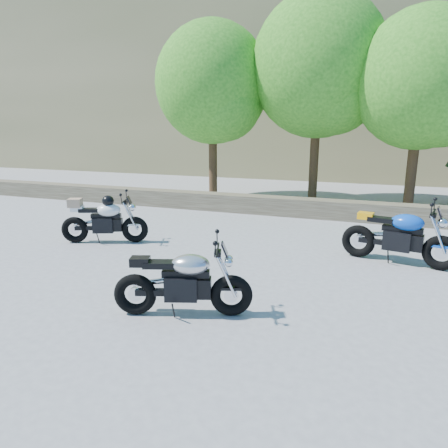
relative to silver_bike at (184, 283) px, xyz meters
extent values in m
plane|color=gray|center=(-0.40, 1.03, -0.44)|extent=(90.00, 90.00, 0.00)
cube|color=#4A4231|center=(-0.40, 6.53, -0.19)|extent=(22.00, 0.55, 0.50)
cube|color=brown|center=(2.60, 29.03, 7.06)|extent=(80.00, 30.00, 15.00)
cylinder|color=#382314|center=(-2.90, 8.23, 1.07)|extent=(0.28, 0.28, 3.02)
sphere|color=#257019|center=(-2.90, 8.23, 3.34)|extent=(3.67, 3.67, 3.67)
sphere|color=#257019|center=(-2.40, 7.93, 2.69)|extent=(2.38, 2.38, 2.38)
cylinder|color=#382314|center=(0.40, 8.63, 1.24)|extent=(0.28, 0.28, 3.36)
sphere|color=#257019|center=(0.40, 8.63, 3.76)|extent=(4.08, 4.08, 4.08)
sphere|color=#257019|center=(0.90, 8.33, 3.04)|extent=(2.64, 2.64, 2.64)
cylinder|color=#382314|center=(3.20, 8.03, 1.01)|extent=(0.28, 0.28, 2.91)
sphere|color=#257019|center=(3.20, 8.03, 3.20)|extent=(3.54, 3.54, 3.54)
sphere|color=#257019|center=(3.70, 7.73, 2.57)|extent=(2.29, 2.29, 2.29)
torus|color=black|center=(0.58, 0.20, -0.16)|extent=(0.57, 0.31, 0.56)
torus|color=black|center=(-0.61, -0.21, -0.16)|extent=(0.57, 0.31, 0.56)
cylinder|color=silver|center=(0.58, 0.20, -0.16)|extent=(0.19, 0.10, 0.19)
cylinder|color=silver|center=(-0.61, -0.21, -0.16)|extent=(0.19, 0.10, 0.19)
cube|color=black|center=(-0.03, -0.01, -0.06)|extent=(0.48, 0.38, 0.31)
cube|color=black|center=(0.03, 0.01, 0.13)|extent=(0.62, 0.33, 0.09)
ellipsoid|color=silver|center=(0.09, 0.03, 0.25)|extent=(0.58, 0.48, 0.27)
cube|color=black|center=(-0.28, -0.09, 0.25)|extent=(0.47, 0.32, 0.08)
cube|color=black|center=(-0.52, -0.18, 0.29)|extent=(0.29, 0.24, 0.11)
cylinder|color=black|center=(0.42, 0.14, 0.45)|extent=(0.21, 0.55, 0.03)
sphere|color=silver|center=(0.55, 0.19, 0.31)|extent=(0.16, 0.16, 0.16)
torus|color=black|center=(-2.49, 2.72, -0.16)|extent=(0.58, 0.34, 0.56)
torus|color=black|center=(-3.67, 2.25, -0.16)|extent=(0.58, 0.34, 0.56)
cylinder|color=silver|center=(-2.49, 2.72, -0.16)|extent=(0.19, 0.11, 0.19)
cylinder|color=silver|center=(-3.67, 2.25, -0.16)|extent=(0.19, 0.11, 0.19)
cube|color=black|center=(-3.09, 2.48, -0.06)|extent=(0.49, 0.40, 0.32)
cube|color=black|center=(-3.03, 2.50, 0.14)|extent=(0.63, 0.36, 0.09)
ellipsoid|color=white|center=(-2.98, 2.53, 0.26)|extent=(0.60, 0.51, 0.27)
cube|color=black|center=(-3.34, 2.38, 0.26)|extent=(0.48, 0.35, 0.08)
cube|color=white|center=(-3.58, 2.28, 0.30)|extent=(0.30, 0.26, 0.11)
cylinder|color=black|center=(-2.65, 2.66, 0.47)|extent=(0.24, 0.55, 0.03)
sphere|color=silver|center=(-2.52, 2.71, 0.32)|extent=(0.16, 0.16, 0.16)
ellipsoid|color=black|center=(-2.98, 2.53, 0.46)|extent=(0.33, 0.33, 0.23)
cube|color=#A47D5F|center=(-3.62, 2.27, 0.42)|extent=(0.33, 0.31, 0.18)
torus|color=black|center=(3.39, 3.07, -0.13)|extent=(0.64, 0.27, 0.62)
torus|color=black|center=(2.03, 3.34, -0.13)|extent=(0.64, 0.27, 0.62)
cylinder|color=silver|center=(3.39, 3.07, -0.13)|extent=(0.22, 0.08, 0.21)
cylinder|color=silver|center=(2.03, 3.34, -0.13)|extent=(0.22, 0.08, 0.21)
cube|color=black|center=(2.69, 3.21, -0.02)|extent=(0.51, 0.38, 0.35)
cube|color=black|center=(2.76, 3.19, 0.19)|extent=(0.69, 0.29, 0.10)
ellipsoid|color=#0C44BA|center=(2.82, 3.18, 0.33)|extent=(0.62, 0.48, 0.29)
cube|color=black|center=(2.41, 3.26, 0.33)|extent=(0.52, 0.30, 0.09)
cube|color=#FFA70D|center=(2.12, 3.32, 0.37)|extent=(0.30, 0.24, 0.13)
cylinder|color=black|center=(3.20, 3.10, 0.55)|extent=(0.16, 0.63, 0.03)
sphere|color=silver|center=(3.35, 3.07, 0.39)|extent=(0.17, 0.17, 0.17)
camera|label=1|loc=(2.17, -4.34, 1.96)|focal=32.00mm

